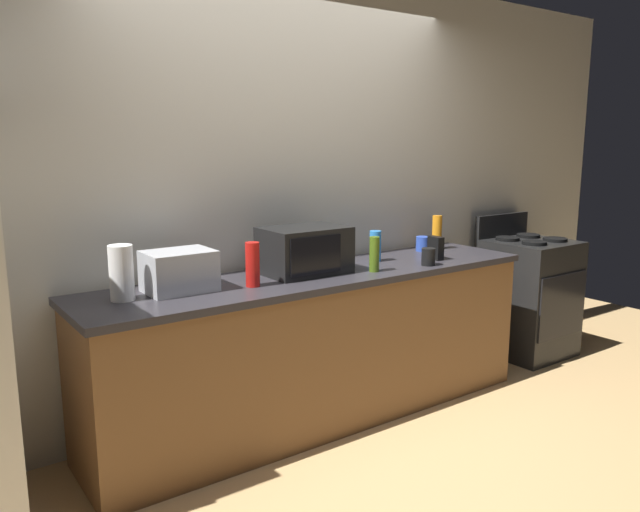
{
  "coord_description": "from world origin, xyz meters",
  "views": [
    {
      "loc": [
        -2.05,
        -2.46,
        1.66
      ],
      "look_at": [
        0.0,
        0.4,
        1.0
      ],
      "focal_mm": 34.68,
      "sensor_mm": 36.0,
      "label": 1
    }
  ],
  "objects_px": {
    "microwave": "(305,250)",
    "mug_black": "(428,257)",
    "toaster_oven": "(179,271)",
    "bottle_spray_cleaner": "(375,246)",
    "mug_blue": "(423,244)",
    "cordless_phone": "(436,248)",
    "bottle_dish_soap": "(437,232)",
    "paper_towel_roll": "(121,273)",
    "stove_range": "(528,296)",
    "bottle_hot_sauce": "(253,264)",
    "bottle_olive_oil": "(374,254)"
  },
  "relations": [
    {
      "from": "microwave",
      "to": "mug_black",
      "type": "relative_size",
      "value": 4.47
    },
    {
      "from": "toaster_oven",
      "to": "mug_black",
      "type": "distance_m",
      "value": 1.54
    },
    {
      "from": "bottle_spray_cleaner",
      "to": "mug_blue",
      "type": "xyz_separation_m",
      "value": [
        0.51,
        0.09,
        -0.05
      ]
    },
    {
      "from": "cordless_phone",
      "to": "bottle_dish_soap",
      "type": "relative_size",
      "value": 0.63
    },
    {
      "from": "microwave",
      "to": "paper_towel_roll",
      "type": "bearing_deg",
      "value": 179.88
    },
    {
      "from": "microwave",
      "to": "cordless_phone",
      "type": "height_order",
      "value": "microwave"
    },
    {
      "from": "microwave",
      "to": "stove_range",
      "type": "bearing_deg",
      "value": -1.33
    },
    {
      "from": "cordless_phone",
      "to": "bottle_hot_sauce",
      "type": "bearing_deg",
      "value": -175.2
    },
    {
      "from": "bottle_spray_cleaner",
      "to": "mug_black",
      "type": "height_order",
      "value": "bottle_spray_cleaner"
    },
    {
      "from": "stove_range",
      "to": "bottle_dish_soap",
      "type": "height_order",
      "value": "bottle_dish_soap"
    },
    {
      "from": "paper_towel_roll",
      "to": "mug_black",
      "type": "xyz_separation_m",
      "value": [
        1.81,
        -0.26,
        -0.08
      ]
    },
    {
      "from": "stove_range",
      "to": "toaster_oven",
      "type": "relative_size",
      "value": 3.18
    },
    {
      "from": "stove_range",
      "to": "paper_towel_roll",
      "type": "height_order",
      "value": "paper_towel_roll"
    },
    {
      "from": "toaster_oven",
      "to": "bottle_dish_soap",
      "type": "height_order",
      "value": "bottle_dish_soap"
    },
    {
      "from": "paper_towel_roll",
      "to": "bottle_spray_cleaner",
      "type": "xyz_separation_m",
      "value": [
        1.63,
        0.03,
        -0.04
      ]
    },
    {
      "from": "toaster_oven",
      "to": "cordless_phone",
      "type": "relative_size",
      "value": 2.27
    },
    {
      "from": "bottle_spray_cleaner",
      "to": "bottle_dish_soap",
      "type": "height_order",
      "value": "bottle_dish_soap"
    },
    {
      "from": "stove_range",
      "to": "toaster_oven",
      "type": "distance_m",
      "value": 2.89
    },
    {
      "from": "microwave",
      "to": "bottle_hot_sauce",
      "type": "height_order",
      "value": "microwave"
    },
    {
      "from": "mug_black",
      "to": "mug_blue",
      "type": "height_order",
      "value": "mug_black"
    },
    {
      "from": "bottle_hot_sauce",
      "to": "bottle_olive_oil",
      "type": "bearing_deg",
      "value": -6.58
    },
    {
      "from": "paper_towel_roll",
      "to": "bottle_spray_cleaner",
      "type": "relative_size",
      "value": 1.38
    },
    {
      "from": "mug_black",
      "to": "mug_blue",
      "type": "bearing_deg",
      "value": 48.93
    },
    {
      "from": "cordless_phone",
      "to": "bottle_dish_soap",
      "type": "height_order",
      "value": "bottle_dish_soap"
    },
    {
      "from": "stove_range",
      "to": "mug_blue",
      "type": "relative_size",
      "value": 10.63
    },
    {
      "from": "stove_range",
      "to": "mug_black",
      "type": "distance_m",
      "value": 1.43
    },
    {
      "from": "toaster_oven",
      "to": "bottle_dish_soap",
      "type": "distance_m",
      "value": 1.98
    },
    {
      "from": "cordless_phone",
      "to": "stove_range",
      "type": "bearing_deg",
      "value": 11.49
    },
    {
      "from": "stove_range",
      "to": "toaster_oven",
      "type": "bearing_deg",
      "value": 178.79
    },
    {
      "from": "toaster_oven",
      "to": "bottle_hot_sauce",
      "type": "xyz_separation_m",
      "value": [
        0.36,
        -0.13,
        0.01
      ]
    },
    {
      "from": "bottle_spray_cleaner",
      "to": "bottle_olive_oil",
      "type": "relative_size",
      "value": 0.95
    },
    {
      "from": "paper_towel_roll",
      "to": "mug_blue",
      "type": "relative_size",
      "value": 2.66
    },
    {
      "from": "bottle_dish_soap",
      "to": "microwave",
      "type": "bearing_deg",
      "value": -174.47
    },
    {
      "from": "cordless_phone",
      "to": "bottle_dish_soap",
      "type": "distance_m",
      "value": 0.4
    },
    {
      "from": "cordless_phone",
      "to": "bottle_spray_cleaner",
      "type": "bearing_deg",
      "value": 159.41
    },
    {
      "from": "stove_range",
      "to": "bottle_spray_cleaner",
      "type": "relative_size",
      "value": 5.5
    },
    {
      "from": "mug_blue",
      "to": "bottle_dish_soap",
      "type": "bearing_deg",
      "value": -0.93
    },
    {
      "from": "bottle_hot_sauce",
      "to": "bottle_dish_soap",
      "type": "xyz_separation_m",
      "value": [
        1.62,
        0.23,
        0.0
      ]
    },
    {
      "from": "paper_towel_roll",
      "to": "mug_blue",
      "type": "distance_m",
      "value": 2.15
    },
    {
      "from": "paper_towel_roll",
      "to": "bottle_olive_oil",
      "type": "xyz_separation_m",
      "value": [
        1.42,
        -0.21,
        -0.03
      ]
    },
    {
      "from": "bottle_spray_cleaner",
      "to": "mug_blue",
      "type": "distance_m",
      "value": 0.52
    },
    {
      "from": "microwave",
      "to": "cordless_phone",
      "type": "bearing_deg",
      "value": -9.32
    },
    {
      "from": "toaster_oven",
      "to": "bottle_hot_sauce",
      "type": "relative_size",
      "value": 1.44
    },
    {
      "from": "cordless_phone",
      "to": "bottle_olive_oil",
      "type": "relative_size",
      "value": 0.72
    },
    {
      "from": "bottle_olive_oil",
      "to": "cordless_phone",
      "type": "bearing_deg",
      "value": 5.22
    },
    {
      "from": "toaster_oven",
      "to": "paper_towel_roll",
      "type": "relative_size",
      "value": 1.26
    },
    {
      "from": "stove_range",
      "to": "cordless_phone",
      "type": "distance_m",
      "value": 1.27
    },
    {
      "from": "mug_black",
      "to": "bottle_dish_soap",
      "type": "bearing_deg",
      "value": 39.03
    },
    {
      "from": "mug_black",
      "to": "bottle_spray_cleaner",
      "type": "bearing_deg",
      "value": 122.03
    },
    {
      "from": "stove_range",
      "to": "cordless_phone",
      "type": "xyz_separation_m",
      "value": [
        -1.15,
        -0.1,
        0.51
      ]
    }
  ]
}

